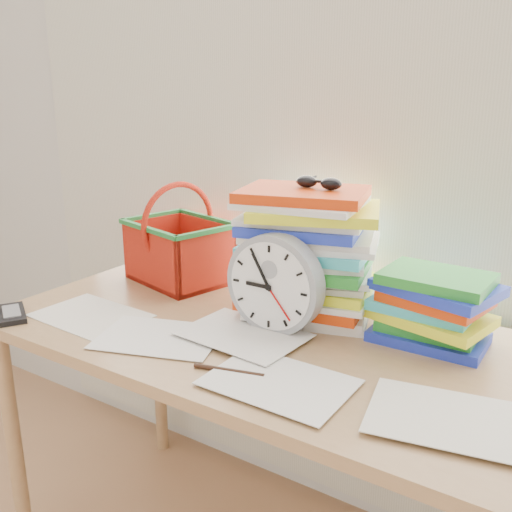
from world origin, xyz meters
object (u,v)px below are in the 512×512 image
Objects in this scene: paper_stack at (307,253)px; calculator at (12,314)px; desk at (266,360)px; book_stack at (428,306)px; basket at (179,234)px; clock at (275,284)px.

paper_stack reaches higher than calculator.
book_stack is at bearing 26.87° from desk.
desk is 0.29m from paper_stack.
paper_stack is at bearing 11.03° from basket.
desk is at bearing -135.13° from clock.
book_stack reaches higher than calculator.
book_stack is (0.34, 0.17, 0.16)m from desk.
paper_stack is (0.02, 0.16, 0.24)m from desk.
paper_stack is at bearing 81.55° from desk.
paper_stack reaches higher than book_stack.
desk is 4.65× the size of basket.
clock is (-0.01, -0.15, -0.04)m from paper_stack.
desk is at bearing 55.35° from calculator.
paper_stack reaches higher than clock.
paper_stack is 1.23× the size of book_stack.
basket is (-0.77, 0.02, 0.07)m from book_stack.
basket is (-0.43, 0.19, 0.23)m from desk.
paper_stack reaches higher than desk.
clock is 1.78× the size of calculator.
calculator reaches higher than desk.
desk is at bearing -98.45° from paper_stack.
basket is at bearing 178.76° from book_stack.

